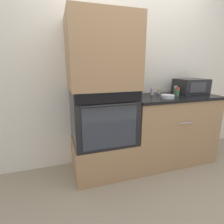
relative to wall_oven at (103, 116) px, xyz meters
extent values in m
plane|color=gray|center=(0.37, -0.30, -0.74)|extent=(12.00, 12.00, 0.00)
cube|color=silver|center=(0.37, 0.33, 0.51)|extent=(8.00, 0.05, 2.50)
cube|color=#A87F56|center=(0.00, 0.00, -0.53)|extent=(0.75, 0.60, 0.42)
cube|color=black|center=(0.00, 0.00, 0.00)|extent=(0.72, 0.59, 0.64)
cube|color=black|center=(0.00, -0.30, 0.27)|extent=(0.70, 0.01, 0.11)
cube|color=#33E54C|center=(0.00, -0.30, 0.27)|extent=(0.09, 0.00, 0.03)
cube|color=#333842|center=(0.00, -0.30, -0.05)|extent=(0.59, 0.01, 0.47)
cylinder|color=black|center=(0.00, -0.33, 0.20)|extent=(0.62, 0.02, 0.02)
cube|color=#A87F56|center=(0.00, 0.00, 0.71)|extent=(0.75, 0.60, 0.78)
cube|color=#A87F56|center=(0.97, 0.00, -0.29)|extent=(1.19, 0.60, 0.90)
cube|color=black|center=(0.97, 0.00, 0.18)|extent=(1.21, 0.63, 0.03)
cylinder|color=#B7B7BC|center=(0.97, -0.31, -0.09)|extent=(0.22, 0.01, 0.01)
cube|color=#232326|center=(1.33, 0.09, 0.30)|extent=(0.41, 0.32, 0.21)
cube|color=#3D3D3F|center=(1.31, -0.07, 0.30)|extent=(0.26, 0.01, 0.14)
cube|color=olive|center=(0.50, 0.18, 0.29)|extent=(0.10, 0.12, 0.19)
cylinder|color=black|center=(0.48, 0.18, 0.41)|extent=(0.02, 0.02, 0.04)
cylinder|color=black|center=(0.50, 0.18, 0.41)|extent=(0.02, 0.02, 0.04)
cylinder|color=black|center=(0.53, 0.18, 0.41)|extent=(0.02, 0.02, 0.04)
cylinder|color=silver|center=(0.79, -0.14, 0.22)|extent=(0.17, 0.17, 0.04)
cylinder|color=#427047|center=(1.07, 0.09, 0.24)|extent=(0.05, 0.05, 0.09)
cylinder|color=#B7B7BC|center=(1.07, 0.09, 0.30)|extent=(0.05, 0.05, 0.03)
cylinder|color=#427047|center=(0.98, -0.07, 0.24)|extent=(0.05, 0.05, 0.09)
cylinder|color=red|center=(0.98, -0.07, 0.30)|extent=(0.05, 0.05, 0.03)
cylinder|color=silver|center=(0.89, 0.21, 0.22)|extent=(0.05, 0.05, 0.05)
cylinder|color=gold|center=(0.89, 0.21, 0.25)|extent=(0.04, 0.04, 0.01)
cylinder|color=silver|center=(0.73, 0.13, 0.23)|extent=(0.04, 0.04, 0.07)
cylinder|color=#B7B7BC|center=(0.73, 0.13, 0.28)|extent=(0.04, 0.04, 0.02)
camera|label=1|loc=(-0.51, -1.95, 0.59)|focal=28.00mm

